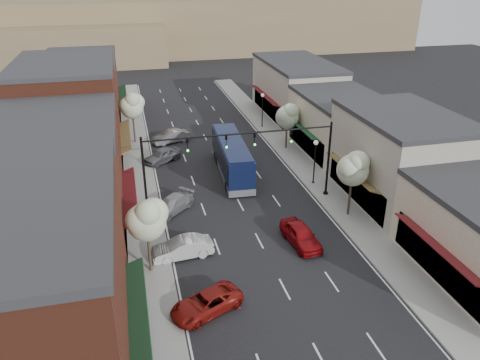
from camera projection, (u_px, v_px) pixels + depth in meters
ground at (267, 255)px, 33.95m from camera, size 160.00×160.00×0.00m
sidewalk_left at (138, 167)px, 48.38m from camera, size 2.80×73.00×0.15m
sidewalk_right at (291, 153)px, 52.01m from camera, size 2.80×73.00×0.15m
curb_left at (151, 166)px, 48.68m from camera, size 0.25×73.00×0.17m
curb_right at (279, 154)px, 51.71m from camera, size 0.25×73.00×0.17m
bldg_left_near at (25, 299)px, 21.64m from camera, size 10.14×14.10×10.40m
bldg_left_midnear at (58, 183)px, 34.18m from camera, size 10.14×14.10×9.40m
bldg_left_midfar at (72, 117)px, 46.18m from camera, size 10.14×14.10×10.90m
bldg_left_far at (83, 91)px, 60.79m from camera, size 10.14×18.10×8.40m
bldg_right_midnear at (399, 158)px, 40.55m from camera, size 9.14×12.10×7.90m
bldg_right_midfar at (339, 124)px, 51.42m from camera, size 9.14×12.10×6.40m
bldg_right_far at (296, 89)px, 63.53m from camera, size 9.14×16.10×7.40m
hill_far at (158, 24)px, 110.62m from camera, size 120.00×30.00×12.00m
hill_near at (40, 45)px, 95.49m from camera, size 50.00×20.00×8.00m
signal_mast_right at (304, 150)px, 40.25m from camera, size 8.22×0.46×7.00m
signal_mast_left at (173, 162)px, 37.81m from camera, size 8.22×0.46×7.00m
tree_right_near at (354, 167)px, 37.34m from camera, size 2.85×2.65×5.95m
tree_right_far at (288, 115)px, 51.62m from camera, size 2.85×2.65×5.43m
tree_left_near at (147, 219)px, 30.33m from camera, size 2.85×2.65×5.69m
tree_left_far at (132, 105)px, 53.05m from camera, size 2.85×2.65×6.13m
lamp_post_near at (315, 155)px, 43.61m from camera, size 0.44×0.44×4.44m
lamp_post_far at (262, 105)px, 59.01m from camera, size 0.44×0.44×4.44m
coach_bus at (232, 157)px, 46.38m from camera, size 3.15×11.52×3.49m
red_hatchback at (301, 235)px, 35.02m from camera, size 2.31×4.72×1.55m
parked_car_a at (206, 303)px, 28.22m from camera, size 5.02×3.81×1.27m
parked_car_b at (182, 248)px, 33.50m from camera, size 4.54×1.94×1.46m
parked_car_c at (172, 205)px, 39.61m from camera, size 4.58×4.57×1.33m
parked_car_d at (162, 155)px, 49.54m from camera, size 4.55×3.88×1.47m
parked_car_e at (171, 137)px, 54.90m from camera, size 4.71×2.91×1.47m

